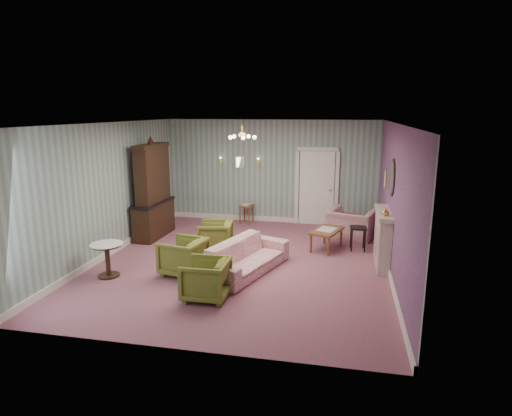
% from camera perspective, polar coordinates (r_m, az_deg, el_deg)
% --- Properties ---
extents(floor, '(7.00, 7.00, 0.00)m').
position_cam_1_polar(floor, '(9.23, -1.73, -7.16)').
color(floor, '#935567').
rests_on(floor, ground).
extents(ceiling, '(7.00, 7.00, 0.00)m').
position_cam_1_polar(ceiling, '(8.67, -1.86, 11.14)').
color(ceiling, white).
rests_on(ceiling, ground).
extents(wall_back, '(6.00, 0.00, 6.00)m').
position_cam_1_polar(wall_back, '(12.22, 2.00, 4.83)').
color(wall_back, gray).
rests_on(wall_back, ground).
extents(wall_front, '(6.00, 0.00, 6.00)m').
position_cam_1_polar(wall_front, '(5.59, -10.09, -5.16)').
color(wall_front, gray).
rests_on(wall_front, ground).
extents(wall_left, '(0.00, 7.00, 7.00)m').
position_cam_1_polar(wall_left, '(9.95, -18.86, 2.28)').
color(wall_left, gray).
rests_on(wall_left, ground).
extents(wall_right, '(0.00, 7.00, 7.00)m').
position_cam_1_polar(wall_right, '(8.66, 17.91, 0.85)').
color(wall_right, gray).
rests_on(wall_right, ground).
extents(wall_right_floral, '(0.00, 7.00, 7.00)m').
position_cam_1_polar(wall_right_floral, '(8.66, 17.81, 0.85)').
color(wall_right_floral, '#BB5D92').
rests_on(wall_right_floral, ground).
extents(door, '(1.12, 0.12, 2.16)m').
position_cam_1_polar(door, '(12.10, 8.04, 2.85)').
color(door, white).
rests_on(door, floor).
extents(olive_chair_a, '(0.70, 0.75, 0.76)m').
position_cam_1_polar(olive_chair_a, '(7.46, -6.68, -9.11)').
color(olive_chair_a, olive).
rests_on(olive_chair_a, floor).
extents(olive_chair_b, '(0.85, 0.89, 0.79)m').
position_cam_1_polar(olive_chair_b, '(8.57, -9.61, -6.13)').
color(olive_chair_b, olive).
rests_on(olive_chair_b, floor).
extents(olive_chair_c, '(0.79, 0.83, 0.76)m').
position_cam_1_polar(olive_chair_c, '(9.86, -5.43, -3.57)').
color(olive_chair_c, olive).
rests_on(olive_chair_c, floor).
extents(sofa_chintz, '(1.29, 2.26, 0.85)m').
position_cam_1_polar(sofa_chintz, '(8.57, -1.30, -5.75)').
color(sofa_chintz, '#A54263').
rests_on(sofa_chintz, floor).
extents(wingback_chair, '(1.27, 1.02, 0.97)m').
position_cam_1_polar(wingback_chair, '(11.05, 12.50, -1.44)').
color(wingback_chair, '#A54263').
rests_on(wingback_chair, floor).
extents(dresser, '(0.57, 1.51, 2.50)m').
position_cam_1_polar(dresser, '(11.06, -13.56, 2.55)').
color(dresser, black).
rests_on(dresser, floor).
extents(fireplace, '(0.30, 1.40, 1.16)m').
position_cam_1_polar(fireplace, '(9.24, 16.42, -3.88)').
color(fireplace, beige).
rests_on(fireplace, floor).
extents(mantel_vase, '(0.15, 0.15, 0.15)m').
position_cam_1_polar(mantel_vase, '(8.69, 16.76, -0.50)').
color(mantel_vase, gold).
rests_on(mantel_vase, fireplace).
extents(oval_mirror, '(0.04, 0.76, 0.84)m').
position_cam_1_polar(oval_mirror, '(8.98, 17.56, 3.88)').
color(oval_mirror, white).
rests_on(oval_mirror, wall_right).
extents(framed_print, '(0.04, 0.34, 0.42)m').
position_cam_1_polar(framed_print, '(10.35, 16.79, 3.65)').
color(framed_print, gold).
rests_on(framed_print, wall_right).
extents(coffee_table, '(0.81, 1.07, 0.48)m').
position_cam_1_polar(coffee_table, '(10.09, 9.30, -4.12)').
color(coffee_table, brown).
rests_on(coffee_table, floor).
extents(side_table_black, '(0.39, 0.39, 0.55)m').
position_cam_1_polar(side_table_black, '(10.17, 13.34, -3.97)').
color(side_table_black, black).
rests_on(side_table_black, floor).
extents(pedestal_table, '(0.76, 0.76, 0.67)m').
position_cam_1_polar(pedestal_table, '(8.83, -19.05, -6.52)').
color(pedestal_table, black).
rests_on(pedestal_table, floor).
extents(nesting_table, '(0.40, 0.48, 0.57)m').
position_cam_1_polar(nesting_table, '(12.22, -1.26, -0.72)').
color(nesting_table, brown).
rests_on(nesting_table, floor).
extents(gilt_mirror_back, '(0.28, 0.06, 0.36)m').
position_cam_1_polar(gilt_mirror_back, '(12.33, -2.18, 6.07)').
color(gilt_mirror_back, gold).
rests_on(gilt_mirror_back, wall_back).
extents(sconce_left, '(0.16, 0.12, 0.30)m').
position_cam_1_polar(sconce_left, '(12.45, -4.67, 6.10)').
color(sconce_left, gold).
rests_on(sconce_left, wall_back).
extents(sconce_right, '(0.16, 0.12, 0.30)m').
position_cam_1_polar(sconce_right, '(12.19, 0.33, 6.00)').
color(sconce_right, gold).
rests_on(sconce_right, wall_back).
extents(chandelier, '(0.56, 0.56, 0.36)m').
position_cam_1_polar(chandelier, '(8.68, -1.85, 9.36)').
color(chandelier, gold).
rests_on(chandelier, ceiling).
extents(burgundy_cushion, '(0.41, 0.28, 0.39)m').
position_cam_1_polar(burgundy_cushion, '(10.91, 12.25, -1.65)').
color(burgundy_cushion, maroon).
rests_on(burgundy_cushion, wingback_chair).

